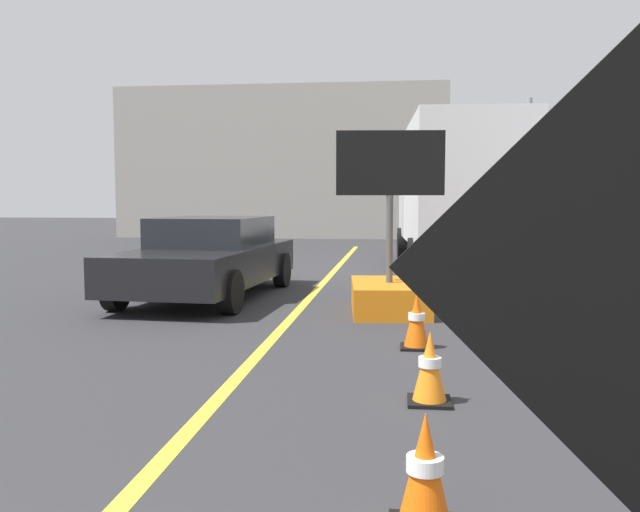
{
  "coord_description": "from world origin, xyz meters",
  "views": [
    {
      "loc": [
        1.51,
        0.06,
        1.68
      ],
      "look_at": [
        0.92,
        5.04,
        1.26
      ],
      "focal_mm": 37.46,
      "sensor_mm": 36.0,
      "label": 1
    }
  ],
  "objects": [
    {
      "name": "box_truck",
      "position": [
        2.85,
        16.08,
        1.84
      ],
      "size": [
        2.74,
        7.75,
        3.42
      ],
      "color": "black",
      "rests_on": "ground"
    },
    {
      "name": "pickup_car",
      "position": [
        -1.74,
        11.25,
        0.7
      ],
      "size": [
        2.3,
        4.9,
        1.38
      ],
      "color": "black",
      "rests_on": "ground"
    },
    {
      "name": "traffic_cone_far_lane",
      "position": [
        1.72,
        7.59,
        0.32
      ],
      "size": [
        0.36,
        0.36,
        0.64
      ],
      "color": "black",
      "rests_on": "ground"
    },
    {
      "name": "traffic_cone_near_sign",
      "position": [
        1.65,
        3.35,
        0.31
      ],
      "size": [
        0.36,
        0.36,
        0.63
      ],
      "color": "black",
      "rests_on": "ground"
    },
    {
      "name": "traffic_cone_mid_lane",
      "position": [
        1.77,
        5.54,
        0.3
      ],
      "size": [
        0.36,
        0.36,
        0.61
      ],
      "color": "black",
      "rests_on": "ground"
    },
    {
      "name": "highway_guide_sign",
      "position": [
        4.94,
        22.86,
        3.42
      ],
      "size": [
        2.79,
        0.19,
        5.0
      ],
      "color": "gray",
      "rests_on": "ground"
    },
    {
      "name": "arrow_board_trailer",
      "position": [
        1.38,
        10.03,
        0.48
      ],
      "size": [
        1.6,
        1.89,
        2.7
      ],
      "color": "orange",
      "rests_on": "ground"
    },
    {
      "name": "lane_center_stripe",
      "position": [
        0.0,
        6.0,
        0.0
      ],
      "size": [
        0.14,
        36.0,
        0.01
      ],
      "primitive_type": "cube",
      "color": "yellow",
      "rests_on": "ground"
    },
    {
      "name": "far_building_block",
      "position": [
        -3.75,
        32.25,
        3.33
      ],
      "size": [
        14.68,
        7.08,
        6.66
      ],
      "primitive_type": "cube",
      "color": "gray",
      "rests_on": "ground"
    }
  ]
}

